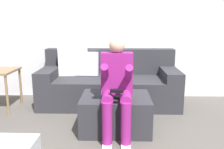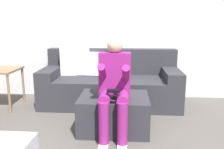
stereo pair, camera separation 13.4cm
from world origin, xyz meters
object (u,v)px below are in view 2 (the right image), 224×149
object	(u,v)px
couch_sectional	(110,83)
side_table	(0,75)
person_seated	(114,85)
storage_bin	(8,147)
ottoman	(114,113)

from	to	relation	value
couch_sectional	side_table	xyz separation A→B (m)	(-1.65, -0.32, 0.18)
couch_sectional	side_table	size ratio (longest dim) A/B	3.55
person_seated	storage_bin	bearing A→B (deg)	-156.55
ottoman	person_seated	world-z (taller)	person_seated
couch_sectional	side_table	distance (m)	1.69
ottoman	storage_bin	size ratio (longest dim) A/B	1.69
person_seated	side_table	size ratio (longest dim) A/B	1.87
storage_bin	couch_sectional	bearing A→B (deg)	61.23
couch_sectional	storage_bin	distance (m)	1.88
ottoman	storage_bin	distance (m)	1.22
couch_sectional	ottoman	bearing A→B (deg)	-82.48
side_table	storage_bin	bearing A→B (deg)	-60.36
ottoman	side_table	distance (m)	1.92
ottoman	person_seated	distance (m)	0.44
couch_sectional	side_table	bearing A→B (deg)	-168.96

